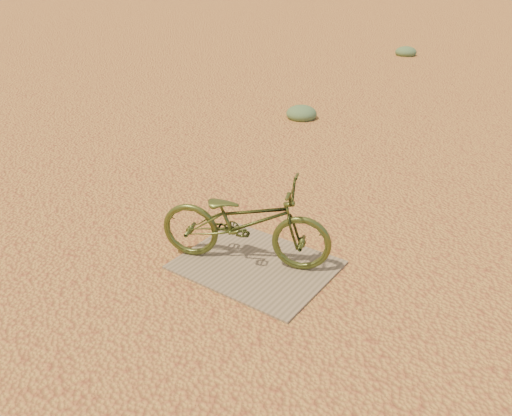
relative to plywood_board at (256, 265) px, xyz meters
The scene contains 5 objects.
ground 0.38m from the plywood_board, ahead, with size 120.00×120.00×0.00m, color #BF903F.
plywood_board is the anchor object (origin of this frame).
bicycle 0.45m from the plywood_board, behind, with size 0.56×1.62×0.85m, color #3E491E.
kale_a 4.97m from the plywood_board, 115.67° to the left, with size 0.56×0.56×0.31m, color #56774F.
kale_c 12.35m from the plywood_board, 103.86° to the left, with size 0.63×0.63×0.34m, color #56774F.
Camera 1 is at (1.94, -3.27, 2.63)m, focal length 35.00 mm.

